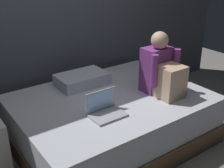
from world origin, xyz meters
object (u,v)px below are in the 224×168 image
(laptop, at_px, (105,109))
(person_sitting, at_px, (162,71))
(bed, at_px, (111,119))
(pillow, at_px, (82,79))

(laptop, bearing_deg, person_sitting, 3.34)
(bed, relative_size, laptop, 6.25)
(bed, distance_m, person_sitting, 0.75)
(person_sitting, distance_m, laptop, 0.78)
(person_sitting, relative_size, pillow, 1.17)
(bed, xyz_separation_m, pillow, (-0.09, 0.45, 0.34))
(bed, height_order, person_sitting, person_sitting)
(laptop, height_order, pillow, laptop)
(person_sitting, relative_size, laptop, 2.05)
(laptop, xyz_separation_m, pillow, (0.18, 0.72, 0.01))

